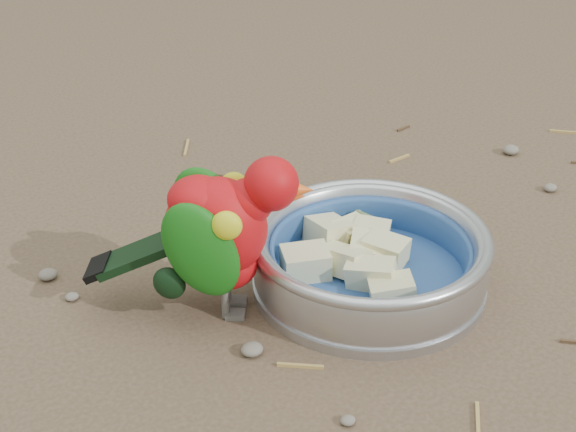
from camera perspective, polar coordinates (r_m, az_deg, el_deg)
name	(u,v)px	position (r m, az deg, el deg)	size (l,w,h in m)	color
ground	(368,319)	(0.82, 5.20, -6.68)	(60.00, 60.00, 0.00)	brown
food_bowl	(369,281)	(0.86, 5.24, -4.18)	(0.22, 0.22, 0.02)	#B2B2BA
bowl_wall	(370,254)	(0.84, 5.33, -2.48)	(0.22, 0.22, 0.04)	#B2B2BA
fruit_wedges	(370,260)	(0.84, 5.31, -2.88)	(0.13, 0.13, 0.03)	beige
lory_parrot	(220,240)	(0.79, -4.42, -1.59)	(0.09, 0.19, 0.15)	#BA0C11
ground_debris	(382,308)	(0.83, 6.09, -5.96)	(0.90, 0.80, 0.01)	#AD8C48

